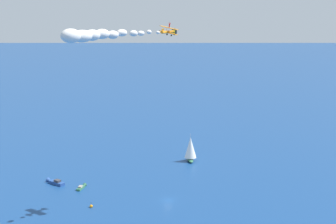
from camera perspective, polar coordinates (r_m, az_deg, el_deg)
ground_plane at (r=167.51m, az=0.00°, el=-10.66°), size 2000.00×2000.00×0.00m
motorboat_near_centre at (r=187.74m, az=-13.57°, el=-8.24°), size 8.46×5.77×2.44m
motorboat_far_port at (r=181.08m, az=-10.40°, el=-8.93°), size 2.21×5.97×1.69m
sailboat_trailing at (r=208.07m, az=2.74°, el=-4.48°), size 6.11×9.74×12.13m
marker_buoy at (r=164.00m, az=-9.29°, el=-11.19°), size 1.10×1.10×2.10m
biplane_lead at (r=154.89m, az=0.07°, el=9.73°), size 7.05×7.04×3.67m
wingwalker_lead at (r=154.60m, az=0.18°, el=10.52°), size 0.84×0.54×1.79m
smoke_trail_lead at (r=130.54m, az=-9.15°, el=9.18°), size 21.90×35.58×4.37m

